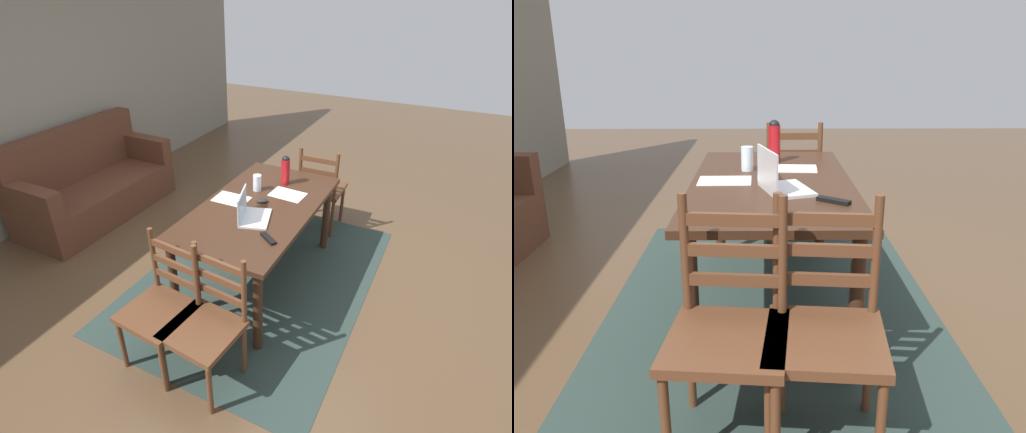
% 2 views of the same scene
% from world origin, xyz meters
% --- Properties ---
extents(ground_plane, '(14.00, 14.00, 0.00)m').
position_xyz_m(ground_plane, '(0.00, 0.00, 0.00)').
color(ground_plane, brown).
extents(area_rug, '(2.62, 1.91, 0.01)m').
position_xyz_m(area_rug, '(0.00, 0.00, 0.00)').
color(area_rug, '#283833').
rests_on(area_rug, ground).
extents(dining_table, '(1.65, 0.90, 0.76)m').
position_xyz_m(dining_table, '(0.00, 0.00, 0.66)').
color(dining_table, '#382114').
rests_on(dining_table, ground).
extents(chair_left_near, '(0.48, 0.48, 0.95)m').
position_xyz_m(chair_left_near, '(-1.12, -0.18, 0.46)').
color(chair_left_near, '#56331E').
rests_on(chair_left_near, ground).
extents(chair_left_far, '(0.48, 0.48, 0.95)m').
position_xyz_m(chair_left_far, '(-1.12, 0.18, 0.46)').
color(chair_left_far, '#56331E').
rests_on(chair_left_far, ground).
extents(chair_right_near, '(0.45, 0.45, 0.95)m').
position_xyz_m(chair_right_near, '(1.12, -0.18, 0.46)').
color(chair_right_near, '#56331E').
rests_on(chair_right_near, ground).
extents(laptop, '(0.37, 0.31, 0.23)m').
position_xyz_m(laptop, '(-0.23, -0.03, 0.82)').
color(laptop, silver).
rests_on(laptop, dining_table).
extents(water_bottle, '(0.08, 0.08, 0.27)m').
position_xyz_m(water_bottle, '(0.49, -0.02, 0.90)').
color(water_bottle, '#A81419').
rests_on(water_bottle, dining_table).
extents(drinking_glass, '(0.07, 0.07, 0.15)m').
position_xyz_m(drinking_glass, '(0.25, 0.15, 0.83)').
color(drinking_glass, silver).
rests_on(drinking_glass, dining_table).
extents(computer_mouse, '(0.10, 0.12, 0.03)m').
position_xyz_m(computer_mouse, '(0.06, 0.00, 0.77)').
color(computer_mouse, black).
rests_on(computer_mouse, dining_table).
extents(tv_remote, '(0.13, 0.16, 0.02)m').
position_xyz_m(tv_remote, '(-0.43, -0.29, 0.77)').
color(tv_remote, black).
rests_on(tv_remote, dining_table).
extents(paper_stack_left, '(0.21, 0.30, 0.00)m').
position_xyz_m(paper_stack_left, '(-0.01, 0.26, 0.76)').
color(paper_stack_left, white).
rests_on(paper_stack_left, dining_table).
extents(paper_stack_right, '(0.23, 0.31, 0.00)m').
position_xyz_m(paper_stack_right, '(0.29, -0.13, 0.76)').
color(paper_stack_right, white).
rests_on(paper_stack_right, dining_table).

